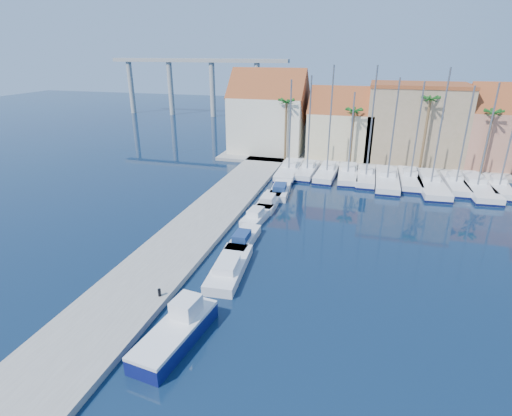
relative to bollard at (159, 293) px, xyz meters
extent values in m
plane|color=#081732|center=(6.60, -2.75, -0.78)|extent=(260.00, 260.00, 0.00)
cube|color=gray|center=(-2.40, 10.75, -0.53)|extent=(6.00, 77.00, 0.50)
cube|color=gray|center=(16.60, 45.25, -0.53)|extent=(54.00, 16.00, 0.50)
cylinder|color=black|center=(0.00, 0.00, 0.00)|extent=(0.22, 0.22, 0.56)
cube|color=#0E1556|center=(3.02, -3.57, -0.28)|extent=(3.05, 6.92, 1.00)
cube|color=white|center=(3.02, -3.57, 0.34)|extent=(3.05, 6.92, 0.22)
cube|color=white|center=(3.18, -2.24, 0.95)|extent=(1.66, 1.95, 1.23)
cube|color=white|center=(3.39, 5.16, -0.38)|extent=(2.90, 7.41, 0.80)
cube|color=white|center=(3.45, 4.44, 0.32)|extent=(1.82, 2.66, 0.60)
cube|color=white|center=(2.96, 10.27, -0.38)|extent=(1.86, 5.71, 0.80)
cube|color=navy|center=(2.96, 9.70, 0.32)|extent=(1.29, 2.00, 0.60)
cube|color=white|center=(2.64, 16.14, -0.38)|extent=(2.35, 5.82, 0.80)
cube|color=white|center=(2.59, 15.57, 0.32)|extent=(1.45, 2.10, 0.60)
cube|color=white|center=(2.79, 20.44, -0.38)|extent=(2.07, 6.24, 0.80)
cube|color=white|center=(2.80, 19.82, 0.32)|extent=(1.42, 2.19, 0.60)
cube|color=white|center=(3.15, 24.72, -0.38)|extent=(2.69, 6.76, 0.80)
cube|color=navy|center=(3.21, 24.07, 0.32)|extent=(1.68, 2.43, 0.60)
cube|color=white|center=(2.51, 33.39, -0.28)|extent=(2.95, 10.31, 1.00)
cube|color=#0C123E|center=(2.51, 33.39, -0.60)|extent=(3.01, 10.37, 0.28)
cube|color=white|center=(2.48, 34.41, 0.52)|extent=(1.95, 3.12, 0.60)
cylinder|color=slate|center=(2.53, 32.88, 6.23)|extent=(0.20, 0.20, 12.03)
cube|color=white|center=(5.09, 33.83, -0.28)|extent=(2.53, 8.72, 1.00)
cube|color=#0C123E|center=(5.09, 33.83, -0.60)|extent=(2.60, 8.78, 0.28)
cube|color=white|center=(5.12, 34.69, 0.52)|extent=(1.66, 2.64, 0.60)
cylinder|color=slate|center=(5.07, 33.40, 6.50)|extent=(0.20, 0.20, 12.55)
cube|color=white|center=(7.90, 33.72, -0.28)|extent=(2.91, 9.70, 1.00)
cube|color=#0C123E|center=(7.90, 33.72, -0.60)|extent=(2.97, 9.76, 0.28)
cube|color=white|center=(7.94, 34.68, 0.52)|extent=(1.87, 2.95, 0.60)
cylinder|color=slate|center=(7.87, 33.24, 7.17)|extent=(0.20, 0.20, 13.90)
cube|color=white|center=(10.72, 33.79, -0.28)|extent=(3.09, 9.79, 1.00)
cube|color=#0C123E|center=(10.72, 33.79, -0.60)|extent=(3.15, 9.85, 0.28)
cube|color=white|center=(10.66, 34.75, 0.52)|extent=(1.93, 3.00, 0.60)
cylinder|color=slate|center=(10.75, 33.31, 5.52)|extent=(0.20, 0.20, 10.61)
cube|color=white|center=(13.20, 33.14, -0.28)|extent=(2.36, 8.99, 1.00)
cube|color=#0C123E|center=(13.20, 33.14, -0.60)|extent=(2.42, 9.05, 0.28)
cube|color=white|center=(13.19, 34.04, 0.52)|extent=(1.64, 2.70, 0.60)
cylinder|color=slate|center=(13.20, 32.69, 7.18)|extent=(0.20, 0.20, 13.92)
cube|color=white|center=(15.94, 32.53, -0.28)|extent=(2.93, 11.10, 1.00)
cube|color=#0C123E|center=(15.94, 32.53, -0.60)|extent=(2.99, 11.16, 0.28)
cube|color=white|center=(15.94, 33.64, 0.52)|extent=(2.03, 3.34, 0.60)
cylinder|color=slate|center=(15.94, 31.98, 6.50)|extent=(0.20, 0.20, 12.56)
cube|color=white|center=(18.89, 33.71, -0.28)|extent=(2.67, 9.80, 1.00)
cube|color=#0C123E|center=(18.89, 33.71, -0.60)|extent=(2.73, 9.86, 0.28)
cube|color=white|center=(18.87, 34.69, 0.52)|extent=(1.82, 2.95, 0.60)
cylinder|color=slate|center=(18.89, 33.22, 6.27)|extent=(0.20, 0.20, 12.09)
cube|color=white|center=(21.25, 32.22, -0.28)|extent=(3.90, 12.08, 1.00)
cube|color=#0C123E|center=(21.25, 32.22, -0.60)|extent=(3.96, 12.15, 0.28)
cube|color=white|center=(21.16, 33.40, 0.52)|extent=(2.40, 3.71, 0.60)
cylinder|color=slate|center=(21.29, 31.62, 7.12)|extent=(0.20, 0.20, 13.81)
cube|color=white|center=(24.37, 33.07, -0.28)|extent=(2.59, 9.06, 1.00)
cube|color=#0C123E|center=(24.37, 33.07, -0.60)|extent=(2.65, 9.12, 0.28)
cube|color=white|center=(24.34, 33.97, 0.52)|extent=(1.71, 2.74, 0.60)
cylinder|color=slate|center=(24.38, 32.62, 6.11)|extent=(0.20, 0.20, 11.78)
cube|color=white|center=(26.70, 32.69, -0.28)|extent=(3.94, 11.98, 1.00)
cube|color=#0C123E|center=(26.70, 32.69, -0.60)|extent=(4.01, 12.05, 0.28)
cube|color=white|center=(26.62, 33.86, 0.52)|extent=(2.40, 3.69, 0.60)
cylinder|color=slate|center=(26.75, 32.10, 6.32)|extent=(0.20, 0.20, 12.19)
cube|color=white|center=(29.41, 33.22, -0.28)|extent=(2.88, 8.93, 1.00)
cube|color=#0C123E|center=(29.41, 33.22, -0.60)|extent=(2.95, 8.99, 0.28)
cube|color=white|center=(29.47, 34.10, 0.52)|extent=(1.78, 2.74, 0.60)
cylinder|color=slate|center=(29.38, 32.78, 6.37)|extent=(0.20, 0.20, 12.30)
cube|color=beige|center=(-3.40, 44.25, 4.22)|extent=(12.00, 9.00, 9.00)
cube|color=brown|center=(-3.40, 44.25, 8.72)|extent=(12.30, 9.00, 9.00)
cube|color=beige|center=(8.60, 44.25, 3.22)|extent=(10.00, 8.00, 7.00)
cube|color=brown|center=(8.60, 44.25, 6.72)|extent=(10.30, 8.00, 8.00)
cube|color=#99835E|center=(19.60, 45.25, 5.22)|extent=(14.00, 10.00, 11.00)
cube|color=brown|center=(19.60, 45.25, 10.97)|extent=(14.20, 10.20, 0.50)
cube|color=tan|center=(31.60, 44.25, 3.72)|extent=(10.00, 8.00, 8.00)
cube|color=brown|center=(31.60, 44.25, 7.72)|extent=(10.30, 8.00, 8.00)
cylinder|color=brown|center=(0.60, 39.25, 4.22)|extent=(0.36, 0.36, 9.00)
sphere|color=#164F17|center=(0.60, 39.25, 8.57)|extent=(2.60, 2.60, 2.60)
cylinder|color=brown|center=(10.60, 39.25, 3.72)|extent=(0.36, 0.36, 8.00)
sphere|color=#164F17|center=(10.60, 39.25, 7.57)|extent=(2.60, 2.60, 2.60)
cylinder|color=brown|center=(20.60, 39.25, 4.72)|extent=(0.36, 0.36, 10.00)
sphere|color=#164F17|center=(20.60, 39.25, 9.57)|extent=(2.60, 2.60, 2.60)
cylinder|color=brown|center=(28.60, 39.25, 3.97)|extent=(0.36, 0.36, 8.50)
sphere|color=#164F17|center=(28.60, 39.25, 8.07)|extent=(2.60, 2.60, 2.60)
cube|color=#9E9E99|center=(-31.40, 79.25, 13.22)|extent=(48.00, 2.20, 0.90)
cylinder|color=#9E9E99|center=(-51.40, 79.25, 6.22)|extent=(1.40, 1.40, 14.00)
cylinder|color=#9E9E99|center=(-39.40, 79.25, 6.22)|extent=(1.40, 1.40, 14.00)
cylinder|color=#9E9E99|center=(-27.40, 79.25, 6.22)|extent=(1.40, 1.40, 14.00)
cylinder|color=#9E9E99|center=(-15.40, 79.25, 6.22)|extent=(1.40, 1.40, 14.00)
camera|label=1|loc=(13.13, -21.08, 15.98)|focal=28.00mm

